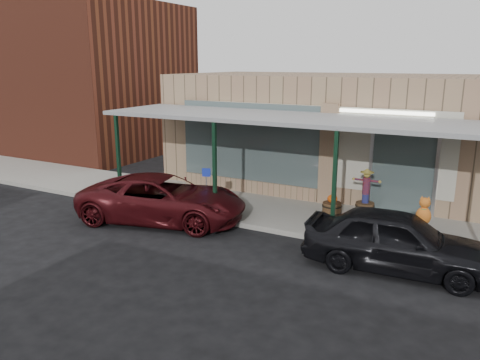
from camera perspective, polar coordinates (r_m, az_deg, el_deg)
The scene contains 10 objects.
ground at distance 11.58m, azimuth -0.84°, elevation -9.52°, with size 120.00×120.00×0.00m, color black.
sidewalk at distance 14.60m, azimuth 6.03°, elevation -4.17°, with size 40.00×3.20×0.15m, color gray.
storefront at distance 18.36m, azimuth 11.62°, elevation 5.89°, with size 12.00×6.25×4.20m.
awning at distance 13.92m, azimuth 6.28°, elevation 7.32°, with size 12.00×3.00×3.04m.
block_buildings_near at distance 18.76m, azimuth 18.80°, elevation 10.74°, with size 61.00×8.00×8.00m.
barrel_scarecrow at distance 14.65m, azimuth 15.03°, elevation -2.24°, with size 0.84×0.71×1.43m.
barrel_pumpkin at distance 14.46m, azimuth 11.14°, elevation -3.25°, with size 0.74×0.74×0.67m.
handicap_sign at distance 14.72m, azimuth -4.11°, elevation -0.31°, with size 0.26×0.10×1.29m.
parked_sedan at distance 11.31m, azimuth 18.56°, elevation -6.99°, with size 4.27×2.01×1.59m.
car_maroon at distance 14.16m, azimuth -9.39°, elevation -2.27°, with size 2.29×4.96×1.38m, color #420D11.
Camera 1 is at (5.14, -9.27, 4.67)m, focal length 35.00 mm.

